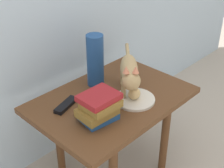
% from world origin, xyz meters
% --- Properties ---
extents(ground_plane, '(6.00, 6.00, 0.00)m').
position_xyz_m(ground_plane, '(0.00, 0.00, 0.00)').
color(ground_plane, '#B2A899').
extents(side_table, '(0.80, 0.56, 0.50)m').
position_xyz_m(side_table, '(0.00, 0.00, 0.43)').
color(side_table, brown).
rests_on(side_table, ground).
extents(plate, '(0.21, 0.21, 0.01)m').
position_xyz_m(plate, '(0.06, -0.10, 0.51)').
color(plate, silver).
rests_on(plate, side_table).
extents(bread_roll, '(0.10, 0.09, 0.05)m').
position_xyz_m(bread_roll, '(0.06, -0.10, 0.54)').
color(bread_roll, '#E0BC7A').
rests_on(bread_roll, plate).
extents(cat, '(0.37, 0.35, 0.23)m').
position_xyz_m(cat, '(0.08, -0.04, 0.64)').
color(cat, tan).
rests_on(cat, side_table).
extents(book_stack, '(0.19, 0.16, 0.13)m').
position_xyz_m(book_stack, '(-0.18, -0.09, 0.57)').
color(book_stack, '#1E4C8C').
rests_on(book_stack, side_table).
extents(green_vase, '(0.09, 0.09, 0.29)m').
position_xyz_m(green_vase, '(0.04, 0.16, 0.65)').
color(green_vase, navy).
rests_on(green_vase, side_table).
extents(tv_remote, '(0.16, 0.09, 0.02)m').
position_xyz_m(tv_remote, '(-0.22, 0.10, 0.51)').
color(tv_remote, black).
rests_on(tv_remote, side_table).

